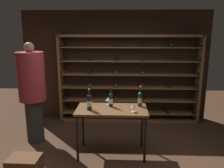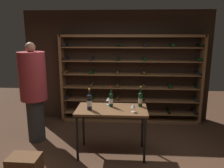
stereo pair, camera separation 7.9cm
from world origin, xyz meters
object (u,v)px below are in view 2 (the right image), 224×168
(wine_crate, at_px, (25,165))
(wine_bottle_green_slim, at_px, (140,99))
(person_bystander_dark_jacket, at_px, (33,88))
(wine_bottle_amber_reserve, at_px, (111,100))
(tasting_table, at_px, (112,113))
(wine_bottle_red_label, at_px, (89,102))
(wine_rack, at_px, (131,80))
(wine_glass_stemmed_left, at_px, (108,99))
(wine_glass_stemmed_right, at_px, (133,106))

(wine_crate, height_order, wine_bottle_green_slim, wine_bottle_green_slim)
(person_bystander_dark_jacket, relative_size, wine_bottle_amber_reserve, 5.47)
(tasting_table, height_order, wine_bottle_red_label, wine_bottle_red_label)
(wine_crate, height_order, wine_bottle_red_label, wine_bottle_red_label)
(person_bystander_dark_jacket, xyz_separation_m, wine_bottle_green_slim, (2.09, -0.29, -0.10))
(wine_bottle_green_slim, bearing_deg, person_bystander_dark_jacket, 172.22)
(wine_rack, relative_size, wine_glass_stemmed_left, 24.81)
(tasting_table, distance_m, wine_bottle_amber_reserve, 0.25)
(person_bystander_dark_jacket, relative_size, wine_glass_stemmed_left, 14.54)
(wine_glass_stemmed_right, bearing_deg, wine_crate, -161.50)
(wine_rack, relative_size, wine_bottle_green_slim, 9.07)
(wine_bottle_red_label, bearing_deg, person_bystander_dark_jacket, 156.38)
(wine_crate, height_order, wine_glass_stemmed_left, wine_glass_stemmed_left)
(wine_crate, bearing_deg, tasting_table, 28.60)
(wine_rack, bearing_deg, wine_glass_stemmed_left, -107.69)
(wine_bottle_red_label, height_order, wine_glass_stemmed_right, wine_bottle_red_label)
(wine_glass_stemmed_right, bearing_deg, person_bystander_dark_jacket, 163.10)
(wine_bottle_green_slim, bearing_deg, wine_bottle_amber_reserve, -175.15)
(wine_glass_stemmed_right, bearing_deg, wine_bottle_red_label, 174.81)
(wine_bottle_red_label, distance_m, wine_bottle_amber_reserve, 0.41)
(tasting_table, relative_size, person_bystander_dark_jacket, 0.62)
(wine_rack, distance_m, wine_bottle_amber_reserve, 1.55)
(wine_glass_stemmed_right, bearing_deg, wine_bottle_green_slim, 66.09)
(wine_crate, relative_size, wine_bottle_amber_reserve, 1.31)
(wine_rack, bearing_deg, wine_glass_stemmed_right, -89.72)
(person_bystander_dark_jacket, height_order, wine_bottle_green_slim, person_bystander_dark_jacket)
(wine_rack, bearing_deg, wine_crate, -125.79)
(wine_bottle_amber_reserve, relative_size, wine_glass_stemmed_left, 2.66)
(tasting_table, xyz_separation_m, wine_bottle_amber_reserve, (-0.02, 0.11, 0.22))
(person_bystander_dark_jacket, bearing_deg, wine_crate, 160.68)
(wine_bottle_red_label, height_order, wine_bottle_green_slim, wine_bottle_green_slim)
(wine_bottle_green_slim, height_order, wine_glass_stemmed_right, wine_bottle_green_slim)
(wine_bottle_green_slim, xyz_separation_m, wine_bottle_amber_reserve, (-0.53, -0.04, -0.00))
(wine_bottle_red_label, xyz_separation_m, wine_glass_stemmed_right, (0.75, -0.07, -0.04))
(wine_bottle_green_slim, bearing_deg, wine_rack, 95.70)
(wine_bottle_red_label, xyz_separation_m, wine_glass_stemmed_left, (0.30, 0.31, -0.04))
(wine_bottle_amber_reserve, distance_m, wine_glass_stemmed_left, 0.14)
(wine_crate, distance_m, wine_glass_stemmed_right, 1.95)
(wine_rack, xyz_separation_m, wine_crate, (-1.68, -2.33, -0.91))
(wine_bottle_green_slim, bearing_deg, wine_bottle_red_label, -164.91)
(wine_rack, distance_m, wine_crate, 3.01)
(wine_rack, height_order, wine_crate, wine_rack)
(wine_glass_stemmed_right, relative_size, wine_glass_stemmed_left, 1.01)
(tasting_table, relative_size, wine_glass_stemmed_left, 9.02)
(wine_glass_stemmed_left, bearing_deg, wine_bottle_red_label, -134.10)
(wine_crate, distance_m, wine_bottle_green_slim, 2.19)
(wine_bottle_green_slim, distance_m, wine_glass_stemmed_right, 0.34)
(tasting_table, xyz_separation_m, wine_glass_stemmed_left, (-0.08, 0.23, 0.19))
(wine_crate, xyz_separation_m, wine_glass_stemmed_left, (1.24, 0.95, 0.81))
(tasting_table, relative_size, wine_crate, 2.59)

